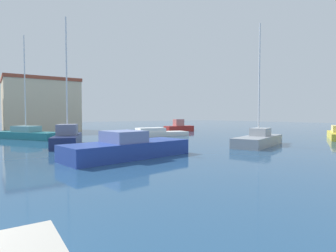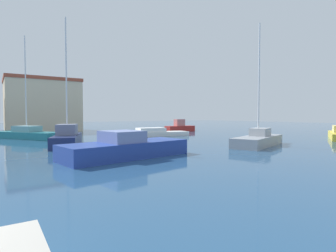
{
  "view_description": "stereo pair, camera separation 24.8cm",
  "coord_description": "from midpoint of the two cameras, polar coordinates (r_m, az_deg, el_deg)",
  "views": [
    {
      "loc": [
        1.87,
        -4.92,
        2.56
      ],
      "look_at": [
        17.28,
        18.33,
        1.44
      ],
      "focal_mm": 28.69,
      "sensor_mm": 36.0,
      "label": 1
    },
    {
      "loc": [
        2.07,
        -5.06,
        2.56
      ],
      "look_at": [
        17.28,
        18.33,
        1.44
      ],
      "focal_mm": 28.69,
      "sensor_mm": 36.0,
      "label": 2
    }
  ],
  "objects": [
    {
      "name": "sailboat_navy_center_channel",
      "position": [
        23.85,
        -20.86,
        -2.3
      ],
      "size": [
        3.86,
        6.63,
        10.6
      ],
      "color": "#19234C",
      "rests_on": "water"
    },
    {
      "name": "water",
      "position": [
        28.3,
        -5.98,
        -2.9
      ],
      "size": [
        160.0,
        160.0,
        0.0
      ],
      "primitive_type": "plane",
      "color": "navy",
      "rests_on": "ground"
    },
    {
      "name": "motorboat_white_outer_mooring",
      "position": [
        32.73,
        -3.51,
        -1.51
      ],
      "size": [
        8.92,
        3.37,
        1.04
      ],
      "color": "white",
      "rests_on": "water"
    },
    {
      "name": "sailboat_grey_far_left",
      "position": [
        23.9,
        18.42,
        -2.69
      ],
      "size": [
        7.37,
        4.52,
        10.19
      ],
      "color": "gray",
      "rests_on": "water"
    },
    {
      "name": "motorboat_blue_distant_east",
      "position": [
        16.52,
        -8.97,
        -4.59
      ],
      "size": [
        8.19,
        4.01,
        1.63
      ],
      "color": "#233D93",
      "rests_on": "water"
    },
    {
      "name": "yacht_club",
      "position": [
        47.68,
        -25.58,
        3.98
      ],
      "size": [
        10.62,
        9.64,
        8.26
      ],
      "color": "beige",
      "rests_on": "ground"
    },
    {
      "name": "motorboat_red_far_right",
      "position": [
        43.49,
        2.18,
        -0.26
      ],
      "size": [
        5.01,
        1.68,
        1.92
      ],
      "color": "#B22823",
      "rests_on": "water"
    },
    {
      "name": "sailboat_teal_mid_harbor",
      "position": [
        33.17,
        -28.14,
        -1.47
      ],
      "size": [
        6.72,
        8.7,
        11.15
      ],
      "color": "#1E707A",
      "rests_on": "water"
    }
  ]
}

